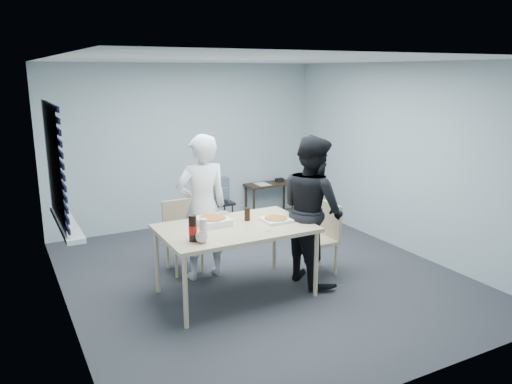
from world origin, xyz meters
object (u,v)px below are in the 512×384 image
person_black (312,210)px  backpack (220,190)px  person_white (202,207)px  mug_b (224,216)px  dining_table (235,231)px  chair_far (182,230)px  stool (220,208)px  chair_right (323,233)px  side_table (270,188)px  mug_a (202,238)px  soda_bottle (193,229)px

person_black → backpack: person_black is taller
person_white → mug_b: person_white is taller
backpack → mug_b: bearing=-96.7°
dining_table → backpack: 2.19m
person_black → backpack: size_ratio=4.69×
person_white → backpack: 1.67m
mug_b → chair_far: bearing=111.0°
chair_far → stool: (1.00, 1.07, -0.11)m
chair_right → backpack: bearing=104.4°
side_table → mug_b: mug_b is taller
dining_table → person_white: bearing=101.5°
mug_b → person_white: bearing=110.6°
stool → side_table: bearing=24.7°
mug_a → mug_b: (0.52, 0.62, -0.00)m
person_white → mug_a: size_ratio=14.39×
chair_right → side_table: size_ratio=1.04×
side_table → mug_a: bearing=-129.7°
mug_b → backpack: bearing=67.5°
stool → soda_bottle: (-1.32, -2.32, 0.53)m
side_table → person_black: bearing=-109.4°
chair_right → stool: bearing=104.4°
chair_far → person_black: bearing=-40.8°
chair_right → person_black: size_ratio=0.50×
mug_a → mug_b: size_ratio=1.23×
side_table → soda_bottle: bearing=-131.2°
mug_a → mug_b: bearing=49.9°
backpack → soda_bottle: 2.67m
person_white → mug_a: 1.04m
chair_far → person_black: person_black is taller
person_black → soda_bottle: bearing=96.2°
chair_far → person_black: 1.69m
stool → mug_a: mug_a is taller
chair_right → mug_a: (-1.77, -0.39, 0.34)m
backpack → person_black: bearing=-67.7°
chair_far → side_table: chair_far is taller
person_black → stool: bearing=6.5°
chair_far → stool: bearing=46.8°
soda_bottle → mug_b: bearing=42.8°
dining_table → stool: (0.73, 2.08, -0.34)m
backpack → soda_bottle: bearing=-103.9°
mug_a → person_white: bearing=67.7°
chair_far → mug_a: bearing=-100.7°
person_white → person_black: (1.10, -0.71, 0.00)m
person_black → stool: person_black is taller
side_table → mug_a: 3.84m
chair_far → side_table: (2.19, 1.62, -0.02)m
dining_table → mug_a: (-0.52, -0.31, 0.11)m
person_white → person_black: bearing=147.2°
person_black → stool: 2.21m
dining_table → stool: size_ratio=3.21×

